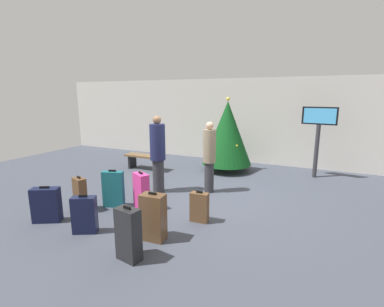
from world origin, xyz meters
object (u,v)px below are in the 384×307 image
(suitcase_6, at_px, (113,189))
(suitcase_1, at_px, (128,234))
(suitcase_0, at_px, (199,207))
(traveller_0, at_px, (209,155))
(suitcase_7, at_px, (46,205))
(waiting_bench, at_px, (145,159))
(traveller_1, at_px, (158,153))
(suitcase_2, at_px, (141,191))
(suitcase_3, at_px, (153,217))
(suitcase_4, at_px, (84,215))
(flight_info_kiosk, at_px, (318,128))
(suitcase_5, at_px, (80,195))
(holiday_tree, at_px, (227,133))

(suitcase_6, bearing_deg, suitcase_1, -43.75)
(suitcase_0, bearing_deg, traveller_0, 105.46)
(traveller_0, xyz_separation_m, suitcase_7, (-2.19, -2.89, -0.60))
(waiting_bench, height_order, traveller_1, traveller_1)
(traveller_1, distance_m, suitcase_0, 2.09)
(suitcase_2, distance_m, suitcase_7, 1.82)
(traveller_0, bearing_deg, suitcase_3, -89.32)
(suitcase_4, distance_m, suitcase_6, 1.20)
(flight_info_kiosk, relative_size, suitcase_4, 2.94)
(suitcase_1, distance_m, suitcase_3, 0.65)
(traveller_1, xyz_separation_m, suitcase_7, (-1.04, -2.37, -0.67))
(traveller_0, relative_size, suitcase_0, 2.87)
(suitcase_5, bearing_deg, holiday_tree, 67.92)
(traveller_0, height_order, suitcase_0, traveller_0)
(suitcase_5, relative_size, suitcase_6, 0.90)
(traveller_0, bearing_deg, suitcase_4, -112.30)
(suitcase_4, height_order, suitcase_6, suitcase_6)
(traveller_0, height_order, suitcase_1, traveller_0)
(waiting_bench, distance_m, suitcase_7, 4.06)
(traveller_1, height_order, suitcase_7, traveller_1)
(traveller_0, xyz_separation_m, suitcase_3, (0.03, -2.60, -0.54))
(suitcase_2, bearing_deg, waiting_bench, 123.43)
(holiday_tree, distance_m, traveller_1, 2.80)
(suitcase_3, height_order, suitcase_4, suitcase_3)
(suitcase_5, xyz_separation_m, suitcase_6, (0.48, 0.48, 0.04))
(flight_info_kiosk, height_order, suitcase_6, flight_info_kiosk)
(traveller_1, bearing_deg, waiting_bench, 133.26)
(traveller_0, bearing_deg, flight_info_kiosk, 46.99)
(suitcase_0, relative_size, suitcase_1, 0.73)
(suitcase_4, relative_size, suitcase_7, 0.99)
(suitcase_0, distance_m, suitcase_7, 2.93)
(suitcase_2, bearing_deg, traveller_0, 60.16)
(waiting_bench, xyz_separation_m, suitcase_4, (1.53, -4.05, -0.02))
(traveller_0, relative_size, suitcase_7, 2.49)
(suitcase_4, bearing_deg, holiday_tree, 79.26)
(traveller_0, distance_m, suitcase_1, 3.30)
(suitcase_2, bearing_deg, suitcase_1, -60.35)
(suitcase_0, bearing_deg, suitcase_3, -114.08)
(waiting_bench, bearing_deg, suitcase_7, -82.55)
(flight_info_kiosk, relative_size, suitcase_6, 2.49)
(traveller_1, height_order, suitcase_1, traveller_1)
(holiday_tree, height_order, traveller_0, holiday_tree)
(traveller_0, distance_m, suitcase_0, 1.83)
(flight_info_kiosk, distance_m, suitcase_6, 5.89)
(suitcase_3, bearing_deg, suitcase_6, 151.87)
(flight_info_kiosk, xyz_separation_m, suitcase_7, (-4.55, -5.42, -1.12))
(waiting_bench, bearing_deg, suitcase_5, -78.05)
(suitcase_0, bearing_deg, suitcase_4, -142.54)
(suitcase_5, distance_m, suitcase_7, 0.68)
(suitcase_7, bearing_deg, traveller_0, 52.78)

